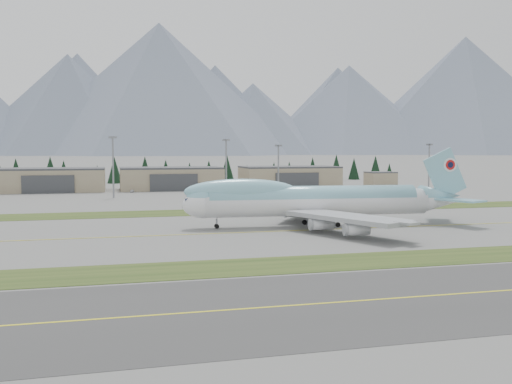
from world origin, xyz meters
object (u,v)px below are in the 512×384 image
object	(u,v)px
hangar_center	(171,178)
service_vehicle_c	(325,191)
hangar_left	(51,180)
hangar_right	(289,177)
service_vehicle_b	(265,192)
service_vehicle_a	(132,192)
boeing_747_freighter	(314,200)

from	to	relation	value
hangar_center	service_vehicle_c	distance (m)	74.70
hangar_left	hangar_center	distance (m)	55.00
hangar_center	hangar_right	xyz separation A→B (m)	(60.00, 0.00, 0.00)
hangar_left	hangar_center	size ratio (longest dim) A/B	1.00
hangar_left	service_vehicle_c	bearing A→B (deg)	-14.27
hangar_center	service_vehicle_b	distance (m)	48.96
hangar_left	service_vehicle_a	world-z (taller)	hangar_left
hangar_center	service_vehicle_a	distance (m)	25.04
hangar_left	service_vehicle_b	bearing A→B (deg)	-16.92
service_vehicle_b	boeing_747_freighter	bearing A→B (deg)	-161.65
hangar_right	service_vehicle_b	distance (m)	35.79
boeing_747_freighter	hangar_left	xyz separation A→B (m)	(-76.28, 143.19, -1.14)
hangar_right	service_vehicle_a	xyz separation A→B (m)	(-79.10, -15.27, -5.39)
hangar_left	hangar_center	world-z (taller)	same
hangar_center	service_vehicle_c	size ratio (longest dim) A/B	12.55
service_vehicle_a	service_vehicle_b	bearing A→B (deg)	0.97
hangar_left	service_vehicle_c	xyz separation A→B (m)	(122.66, -31.19, -5.39)
service_vehicle_b	hangar_center	bearing A→B (deg)	81.16
hangar_center	service_vehicle_a	xyz separation A→B (m)	(-19.10, -15.27, -5.39)
service_vehicle_b	service_vehicle_c	size ratio (longest dim) A/B	1.09
hangar_left	service_vehicle_c	distance (m)	126.68
boeing_747_freighter	service_vehicle_c	bearing A→B (deg)	71.48
boeing_747_freighter	service_vehicle_c	distance (m)	121.39
hangar_left	service_vehicle_b	distance (m)	98.72
hangar_center	service_vehicle_b	size ratio (longest dim) A/B	11.47
boeing_747_freighter	hangar_right	bearing A→B (deg)	78.84
hangar_right	service_vehicle_c	distance (m)	32.57
hangar_left	service_vehicle_b	size ratio (longest dim) A/B	11.47
service_vehicle_c	service_vehicle_a	bearing A→B (deg)	-178.85
service_vehicle_c	hangar_center	bearing A→B (deg)	166.80
hangar_left	service_vehicle_a	bearing A→B (deg)	-23.04
hangar_center	boeing_747_freighter	bearing A→B (deg)	-81.55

